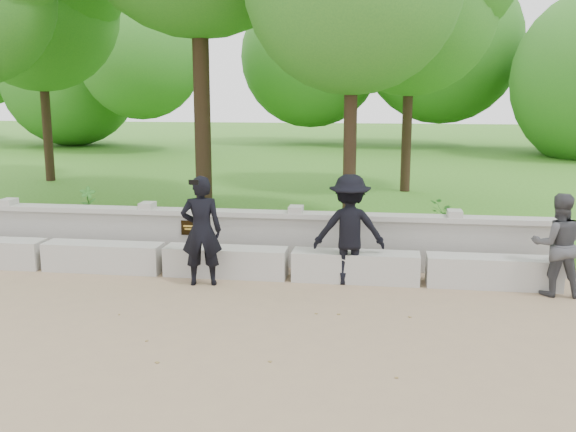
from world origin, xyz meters
name	(u,v)px	position (x,y,z in m)	size (l,w,h in m)	color
ground	(116,314)	(0.00, 0.00, 0.00)	(80.00, 80.00, 0.00)	#917858
lawn	(282,172)	(0.00, 14.00, 0.12)	(40.00, 22.00, 0.25)	#376B1A
concrete_bench	(164,259)	(0.00, 1.90, 0.22)	(11.90, 0.45, 0.45)	#AAA8A1
parapet_wall	(177,235)	(0.00, 2.60, 0.46)	(12.50, 0.35, 0.90)	#A09E97
man_main	(201,231)	(0.76, 1.41, 0.82)	(0.66, 0.60, 1.63)	black
visitor_left	(558,245)	(5.80, 1.64, 0.72)	(0.71, 0.55, 1.45)	#3E3E43
visitor_mid	(349,229)	(2.90, 1.80, 0.82)	(1.12, 0.73, 1.63)	black
shrub_a	(88,201)	(-2.70, 4.98, 0.56)	(0.33, 0.22, 0.63)	#337628
shrub_b	(347,213)	(2.72, 4.72, 0.52)	(0.30, 0.24, 0.54)	#337628
shrub_c	(444,215)	(4.55, 4.62, 0.53)	(0.51, 0.44, 0.56)	#337628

